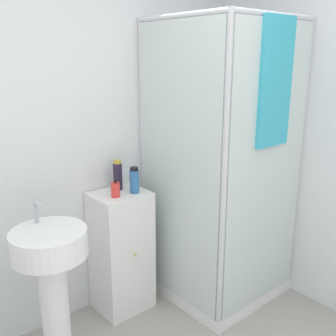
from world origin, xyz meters
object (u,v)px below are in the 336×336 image
at_px(sink, 52,274).
at_px(shampoo_bottle_tall_black, 118,175).
at_px(soap_dispenser, 115,189).
at_px(shampoo_bottle_blue, 134,180).

relative_size(sink, shampoo_bottle_tall_black, 4.78).
relative_size(sink, soap_dispenser, 7.75).
distance_m(sink, shampoo_bottle_blue, 0.83).
bearing_deg(soap_dispenser, shampoo_bottle_blue, -5.70).
bearing_deg(sink, soap_dispenser, 19.85).
relative_size(sink, shampoo_bottle_blue, 5.57).
height_order(sink, shampoo_bottle_blue, shampoo_bottle_blue).
bearing_deg(soap_dispenser, sink, -160.15).
bearing_deg(shampoo_bottle_tall_black, soap_dispenser, -129.70).
distance_m(soap_dispenser, shampoo_bottle_tall_black, 0.16).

